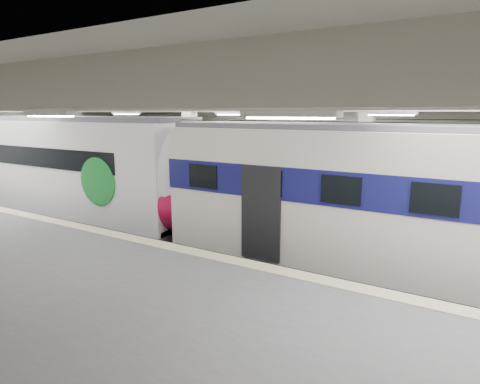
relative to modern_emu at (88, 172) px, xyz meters
The scene contains 4 objects.
station_hall 6.77m from the modern_emu, 15.01° to the right, with size 36.00×24.00×5.75m.
modern_emu is the anchor object (origin of this frame).
older_rer 13.12m from the modern_emu, ahead, with size 14.17×3.13×4.64m.
far_train 5.52m from the modern_emu, 85.87° to the left, with size 13.34×3.08×4.27m.
Camera 1 is at (8.60, -11.80, 4.97)m, focal length 30.00 mm.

